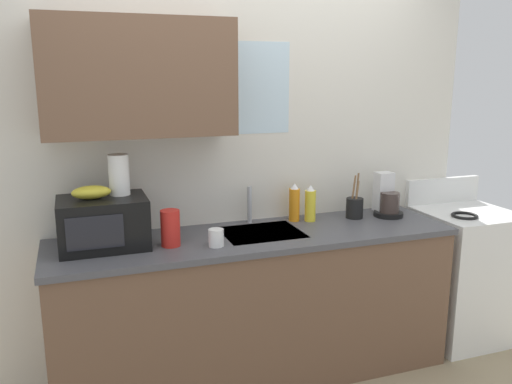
{
  "coord_description": "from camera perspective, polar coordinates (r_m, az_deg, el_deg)",
  "views": [
    {
      "loc": [
        -0.98,
        -2.77,
        1.81
      ],
      "look_at": [
        0.0,
        0.0,
        1.15
      ],
      "focal_mm": 36.96,
      "sensor_mm": 36.0,
      "label": 1
    }
  ],
  "objects": [
    {
      "name": "coffee_maker",
      "position": [
        3.55,
        13.95,
        -0.82
      ],
      "size": [
        0.19,
        0.21,
        0.28
      ],
      "color": "black",
      "rests_on": "counter_unit"
    },
    {
      "name": "dish_soap_bottle_yellow",
      "position": [
        3.33,
        5.89,
        -1.32
      ],
      "size": [
        0.07,
        0.07,
        0.23
      ],
      "color": "yellow",
      "rests_on": "counter_unit"
    },
    {
      "name": "microwave",
      "position": [
        2.92,
        -16.21,
        -3.21
      ],
      "size": [
        0.46,
        0.35,
        0.27
      ],
      "color": "black",
      "rests_on": "counter_unit"
    },
    {
      "name": "utensil_crock",
      "position": [
        3.45,
        10.62,
        -1.63
      ],
      "size": [
        0.11,
        0.11,
        0.29
      ],
      "color": "black",
      "rests_on": "counter_unit"
    },
    {
      "name": "mug_white",
      "position": [
        2.85,
        -4.34,
        -4.96
      ],
      "size": [
        0.08,
        0.08,
        0.09
      ],
      "primitive_type": "cylinder",
      "color": "white",
      "rests_on": "counter_unit"
    },
    {
      "name": "sink_faucet",
      "position": [
        3.27,
        -0.7,
        -1.38
      ],
      "size": [
        0.03,
        0.03,
        0.23
      ],
      "primitive_type": "cylinder",
      "color": "#B2B5BA",
      "rests_on": "counter_unit"
    },
    {
      "name": "counter_unit",
      "position": [
        3.23,
        0.01,
        -12.06
      ],
      "size": [
        2.36,
        0.63,
        0.9
      ],
      "color": "brown",
      "rests_on": "ground"
    },
    {
      "name": "kitchen_wall_assembly",
      "position": [
        3.22,
        -3.91,
        4.66
      ],
      "size": [
        3.13,
        0.42,
        2.5
      ],
      "color": "silver",
      "rests_on": "ground"
    },
    {
      "name": "dish_soap_bottle_orange",
      "position": [
        3.32,
        4.17,
        -1.22
      ],
      "size": [
        0.07,
        0.07,
        0.24
      ],
      "color": "orange",
      "rests_on": "counter_unit"
    },
    {
      "name": "cereal_canister",
      "position": [
        2.87,
        -9.25,
        -3.88
      ],
      "size": [
        0.1,
        0.1,
        0.2
      ],
      "primitive_type": "cylinder",
      "color": "red",
      "rests_on": "counter_unit"
    },
    {
      "name": "banana_bunch",
      "position": [
        2.88,
        -17.4,
        -0.03
      ],
      "size": [
        0.2,
        0.11,
        0.07
      ],
      "primitive_type": "ellipsoid",
      "color": "gold",
      "rests_on": "microwave"
    },
    {
      "name": "paper_towel_roll",
      "position": [
        2.93,
        -14.61,
        1.82
      ],
      "size": [
        0.11,
        0.11,
        0.22
      ],
      "primitive_type": "cylinder",
      "color": "white",
      "rests_on": "microwave"
    },
    {
      "name": "stove_range",
      "position": [
        3.97,
        21.45,
        -8.16
      ],
      "size": [
        0.6,
        0.6,
        1.08
      ],
      "color": "white",
      "rests_on": "ground"
    }
  ]
}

